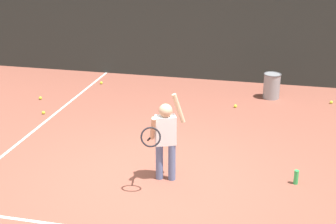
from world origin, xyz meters
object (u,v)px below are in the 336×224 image
(tennis_player, at_px, (165,135))
(tennis_ball_0, at_px, (235,106))
(water_bottle, at_px, (296,177))
(tennis_ball_5, at_px, (40,98))
(tennis_ball_4, at_px, (331,102))
(ball_hopper, at_px, (272,86))
(tennis_ball_2, at_px, (101,83))
(tennis_ball_3, at_px, (44,113))

(tennis_player, relative_size, tennis_ball_0, 20.46)
(water_bottle, xyz_separation_m, tennis_ball_5, (-5.45, 2.62, -0.08))
(water_bottle, relative_size, tennis_ball_0, 3.33)
(tennis_ball_0, bearing_deg, tennis_ball_4, 19.70)
(tennis_ball_4, distance_m, tennis_ball_5, 6.34)
(tennis_ball_0, bearing_deg, ball_hopper, 48.71)
(tennis_player, xyz_separation_m, tennis_ball_0, (0.72, 3.39, -0.69))
(ball_hopper, bearing_deg, tennis_ball_5, -165.73)
(water_bottle, relative_size, tennis_ball_2, 3.33)
(tennis_ball_5, bearing_deg, tennis_ball_2, 56.15)
(tennis_ball_0, bearing_deg, water_bottle, -68.62)
(tennis_ball_0, xyz_separation_m, tennis_ball_2, (-3.33, 0.91, 0.00))
(tennis_ball_2, bearing_deg, tennis_ball_5, -123.85)
(water_bottle, xyz_separation_m, tennis_ball_4, (0.78, 3.79, -0.08))
(tennis_ball_2, bearing_deg, tennis_player, -58.71)
(ball_hopper, relative_size, tennis_ball_5, 8.52)
(water_bottle, xyz_separation_m, tennis_ball_3, (-4.97, 1.81, -0.08))
(water_bottle, height_order, tennis_ball_0, water_bottle)
(water_bottle, distance_m, tennis_ball_5, 6.05)
(tennis_player, bearing_deg, tennis_ball_4, 34.15)
(tennis_ball_4, relative_size, tennis_ball_5, 1.00)
(tennis_ball_3, xyz_separation_m, tennis_ball_5, (-0.48, 0.82, 0.00))
(water_bottle, xyz_separation_m, tennis_ball_2, (-4.54, 3.99, -0.08))
(tennis_ball_4, bearing_deg, water_bottle, -101.61)
(tennis_ball_2, distance_m, tennis_ball_4, 5.32)
(ball_hopper, bearing_deg, tennis_ball_4, -4.10)
(tennis_ball_5, bearing_deg, ball_hopper, 14.27)
(tennis_player, distance_m, tennis_ball_2, 5.08)
(tennis_ball_2, bearing_deg, tennis_ball_3, -101.26)
(tennis_ball_0, bearing_deg, tennis_ball_5, -173.86)
(tennis_ball_2, distance_m, tennis_ball_3, 2.23)
(tennis_ball_0, bearing_deg, tennis_ball_2, 164.70)
(water_bottle, bearing_deg, tennis_player, -170.81)
(water_bottle, xyz_separation_m, tennis_ball_0, (-1.21, 3.08, -0.08))
(tennis_ball_2, relative_size, tennis_ball_5, 1.00)
(tennis_ball_2, bearing_deg, tennis_ball_4, -2.16)
(tennis_player, bearing_deg, tennis_ball_3, 122.73)
(ball_hopper, bearing_deg, tennis_ball_0, -131.29)
(ball_hopper, distance_m, tennis_ball_5, 5.12)
(tennis_ball_2, distance_m, tennis_ball_5, 1.65)
(tennis_ball_0, height_order, tennis_ball_2, same)
(tennis_ball_4, bearing_deg, tennis_ball_0, -160.30)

